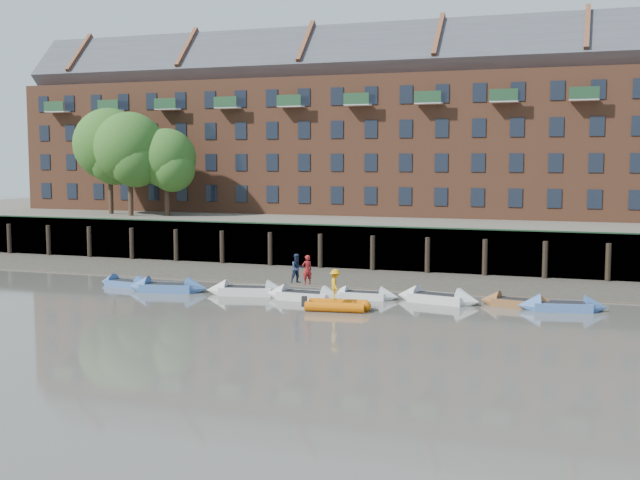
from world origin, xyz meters
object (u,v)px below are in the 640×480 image
at_px(rowboat_1, 168,288).
at_px(person_rower_a, 307,270).
at_px(rib_tender, 339,305).
at_px(rowboat_4, 364,295).
at_px(person_rower_b, 297,268).
at_px(rowboat_2, 247,291).
at_px(rowboat_3, 305,296).
at_px(rowboat_6, 519,303).
at_px(person_rib_crew, 335,285).
at_px(rowboat_0, 126,283).
at_px(rowboat_5, 437,298).
at_px(rowboat_7, 562,306).

distance_m(rowboat_1, person_rower_a, 9.20).
distance_m(rib_tender, person_rower_a, 3.87).
height_order(rowboat_4, person_rower_b, person_rower_b).
distance_m(rowboat_2, rowboat_3, 3.89).
distance_m(rowboat_6, person_rib_crew, 10.22).
height_order(rowboat_2, person_rib_crew, person_rib_crew).
bearing_deg(person_rower_a, rowboat_4, 163.55).
xyz_separation_m(rowboat_0, rowboat_5, (19.81, 0.84, 0.04)).
bearing_deg(rowboat_7, rowboat_2, 172.73).
relative_size(rowboat_4, rowboat_5, 0.80).
bearing_deg(rowboat_3, person_rower_a, -4.83).
bearing_deg(rib_tender, rowboat_4, 78.10).
xyz_separation_m(rowboat_2, rowboat_3, (3.86, -0.50, -0.01)).
relative_size(rowboat_2, rowboat_7, 1.06).
xyz_separation_m(rowboat_6, person_rib_crew, (-9.20, -4.28, 1.18)).
xyz_separation_m(rowboat_5, person_rower_a, (-7.25, -1.66, 1.52)).
xyz_separation_m(rowboat_2, rowboat_7, (18.05, 0.89, -0.01)).
bearing_deg(rowboat_2, rowboat_3, -19.31).
bearing_deg(rowboat_6, rowboat_3, -162.04).
bearing_deg(rowboat_1, rowboat_3, -9.86).
bearing_deg(rib_tender, rowboat_0, 160.42).
relative_size(rowboat_3, rowboat_7, 1.00).
bearing_deg(rowboat_5, rowboat_2, -163.20).
xyz_separation_m(rowboat_0, rowboat_6, (24.27, 0.99, 0.01)).
bearing_deg(rowboat_2, rowboat_0, 166.06).
distance_m(rowboat_5, person_rower_b, 8.21).
bearing_deg(rowboat_4, rowboat_6, 0.41).
relative_size(rowboat_5, person_rib_crew, 3.05).
bearing_deg(person_rower_b, rowboat_4, -26.67).
distance_m(rowboat_6, person_rower_a, 11.95).
relative_size(rowboat_4, rowboat_7, 0.85).
height_order(rowboat_3, rowboat_4, rowboat_3).
distance_m(rowboat_0, rib_tender, 15.57).
bearing_deg(rowboat_7, rowboat_3, 175.51).
bearing_deg(rowboat_4, rowboat_3, -156.09).
distance_m(rib_tender, person_rib_crew, 1.16).
relative_size(rowboat_2, person_rower_a, 3.05).
distance_m(rowboat_0, rowboat_7, 26.60).
distance_m(rowboat_5, rowboat_7, 6.79).
bearing_deg(rowboat_6, rowboat_2, -165.94).
distance_m(rowboat_5, rib_tender, 6.09).
bearing_deg(rowboat_5, rowboat_4, -166.92).
xyz_separation_m(rowboat_3, rowboat_5, (7.41, 1.64, 0.01)).
height_order(rowboat_7, person_rower_a, person_rower_a).
xyz_separation_m(rowboat_3, person_rib_crew, (2.67, -2.49, 1.15)).
height_order(rowboat_4, rowboat_7, rowboat_7).
bearing_deg(rowboat_4, person_rib_crew, -98.02).
height_order(rowboat_2, rib_tender, rowboat_2).
relative_size(rowboat_0, rowboat_6, 0.93).
bearing_deg(rowboat_2, rib_tender, -35.14).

